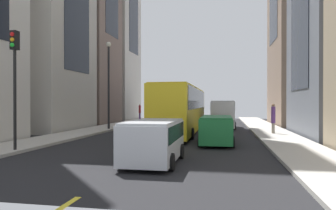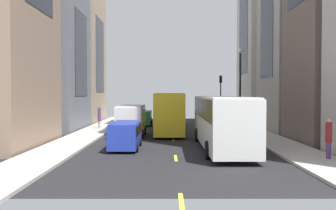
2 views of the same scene
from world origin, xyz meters
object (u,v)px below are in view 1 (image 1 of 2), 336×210
object	(u,v)px
delivery_van_white	(223,112)
pedestrian_crossing_mid	(273,117)
car_blue_0	(220,115)
car_green_2	(217,128)
car_silver_1	(154,138)
pedestrian_waiting_curb	(140,111)
streetcar_yellow	(183,106)
traffic_light_near_corner	(15,67)
city_bus_white	(169,106)

from	to	relation	value
delivery_van_white	pedestrian_crossing_mid	size ratio (longest dim) A/B	2.52
delivery_van_white	car_blue_0	xyz separation A→B (m)	(-0.30, 7.05, -0.51)
delivery_van_white	car_green_2	xyz separation A→B (m)	(-0.29, -11.24, -0.57)
car_blue_0	car_silver_1	world-z (taller)	car_blue_0
delivery_van_white	pedestrian_waiting_curb	bearing A→B (deg)	134.16
streetcar_yellow	car_green_2	world-z (taller)	streetcar_yellow
pedestrian_waiting_curb	traffic_light_near_corner	size ratio (longest dim) A/B	0.37
city_bus_white	delivery_van_white	distance (m)	9.65
car_green_2	city_bus_white	bearing A→B (deg)	108.56
pedestrian_waiting_curb	traffic_light_near_corner	bearing A→B (deg)	11.61
streetcar_yellow	car_silver_1	distance (m)	12.74
car_silver_1	car_green_2	distance (m)	6.61
delivery_van_white	traffic_light_near_corner	world-z (taller)	traffic_light_near_corner
pedestrian_waiting_curb	car_green_2	bearing A→B (deg)	33.88
car_green_2	car_silver_1	bearing A→B (deg)	-110.34
car_blue_0	pedestrian_waiting_curb	xyz separation A→B (m)	(-11.08, 4.67, 0.27)
streetcar_yellow	car_green_2	size ratio (longest dim) A/B	3.32
delivery_van_white	car_silver_1	bearing A→B (deg)	-98.43
car_green_2	traffic_light_near_corner	size ratio (longest dim) A/B	0.80
car_blue_0	car_green_2	world-z (taller)	car_blue_0
delivery_van_white	pedestrian_waiting_curb	size ratio (longest dim) A/B	2.60
car_blue_0	pedestrian_crossing_mid	world-z (taller)	pedestrian_crossing_mid
car_blue_0	pedestrian_waiting_curb	size ratio (longest dim) A/B	2.21
delivery_van_white	traffic_light_near_corner	xyz separation A→B (m)	(-9.66, -16.19, 2.58)
traffic_light_near_corner	delivery_van_white	bearing A→B (deg)	59.18
streetcar_yellow	delivery_van_white	bearing A→B (deg)	56.59
car_blue_0	car_green_2	distance (m)	18.29
delivery_van_white	pedestrian_waiting_curb	world-z (taller)	delivery_van_white
city_bus_white	car_green_2	size ratio (longest dim) A/B	2.71
delivery_van_white	city_bus_white	bearing A→B (deg)	132.12
delivery_van_white	car_blue_0	distance (m)	7.07
delivery_van_white	pedestrian_waiting_curb	xyz separation A→B (m)	(-11.38, 11.72, -0.23)
delivery_van_white	car_green_2	world-z (taller)	delivery_van_white
city_bus_white	car_silver_1	distance (m)	24.91
car_blue_0	delivery_van_white	bearing A→B (deg)	-87.55
pedestrian_crossing_mid	traffic_light_near_corner	size ratio (longest dim) A/B	0.39
streetcar_yellow	delivery_van_white	distance (m)	5.74
city_bus_white	car_silver_1	xyz separation A→B (m)	(3.88, -24.59, -1.02)
pedestrian_waiting_curb	city_bus_white	bearing A→B (deg)	55.17
pedestrian_crossing_mid	car_silver_1	bearing A→B (deg)	-162.22
car_blue_0	pedestrian_crossing_mid	distance (m)	13.38
delivery_van_white	car_silver_1	size ratio (longest dim) A/B	1.37
pedestrian_crossing_mid	city_bus_white	bearing A→B (deg)	84.10
car_silver_1	car_green_2	bearing A→B (deg)	69.66
car_blue_0	traffic_light_near_corner	world-z (taller)	traffic_light_near_corner
delivery_van_white	car_green_2	size ratio (longest dim) A/B	1.22
city_bus_white	streetcar_yellow	xyz separation A→B (m)	(3.32, -11.91, 0.12)
car_green_2	pedestrian_crossing_mid	xyz separation A→B (m)	(3.96, 5.52, 0.37)
traffic_light_near_corner	pedestrian_waiting_curb	bearing A→B (deg)	93.53
car_silver_1	pedestrian_waiting_curb	distance (m)	30.46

